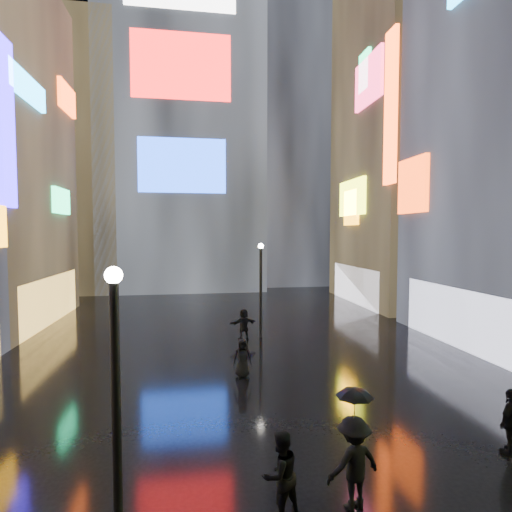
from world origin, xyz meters
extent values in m
plane|color=black|center=(0.00, 20.00, 0.00)|extent=(140.00, 140.00, 0.00)
cube|color=#2414FF|center=(-10.85, 20.00, 11.00)|extent=(0.25, 1.40, 8.00)
cube|color=#FFC659|center=(-11.10, 26.00, 1.50)|extent=(0.20, 10.00, 3.00)
cube|color=#1CFF8E|center=(-10.85, 27.82, 7.91)|extent=(0.25, 3.00, 1.71)
cube|color=#1AAAFF|center=(-10.85, 22.61, 13.61)|extent=(0.25, 4.84, 1.37)
cube|color=#FF420C|center=(-10.85, 29.70, 15.31)|extent=(0.25, 3.32, 1.94)
cube|color=white|center=(11.10, 17.00, 1.50)|extent=(0.20, 9.00, 3.00)
cube|color=#FF420C|center=(10.85, 21.12, 8.58)|extent=(0.25, 2.99, 3.26)
cube|color=#FF420C|center=(10.85, 24.00, 14.00)|extent=(0.25, 1.40, 10.00)
cube|color=black|center=(16.00, 30.00, 14.00)|extent=(10.00, 12.00, 28.00)
cube|color=white|center=(11.10, 30.00, 1.50)|extent=(0.20, 9.00, 3.00)
cube|color=#EBFF19|center=(10.85, 30.32, 8.66)|extent=(0.25, 4.92, 2.91)
cube|color=#FF3265|center=(10.85, 27.51, 17.02)|extent=(0.25, 4.36, 3.46)
cube|color=orange|center=(10.85, 30.44, 7.84)|extent=(0.25, 2.63, 2.87)
cube|color=#1CFF8E|center=(10.85, 28.19, 17.94)|extent=(0.25, 1.69, 2.90)
cube|color=black|center=(-3.00, 44.00, 21.00)|extent=(16.00, 14.00, 42.00)
cube|color=#FF1414|center=(-3.00, 36.90, 21.00)|extent=(9.00, 0.20, 6.00)
cube|color=#194CFF|center=(-3.00, 36.90, 12.00)|extent=(8.00, 0.20, 5.00)
cube|color=black|center=(9.00, 46.00, 17.00)|extent=(12.00, 12.00, 34.00)
cube|color=black|center=(-14.00, 42.00, 13.00)|extent=(10.00, 10.00, 26.00)
cylinder|color=black|center=(-3.37, 5.97, 2.50)|extent=(0.16, 0.16, 5.00)
sphere|color=white|center=(-3.37, 5.97, 5.05)|extent=(0.30, 0.30, 0.30)
cylinder|color=black|center=(1.59, 20.44, 2.50)|extent=(0.16, 0.16, 5.00)
sphere|color=white|center=(1.59, 20.44, 5.05)|extent=(0.30, 0.30, 0.30)
imported|color=black|center=(-0.34, 6.65, 0.88)|extent=(1.06, 0.96, 1.76)
imported|color=black|center=(1.23, 6.67, 0.96)|extent=(1.39, 1.01, 1.93)
imported|color=black|center=(6.09, 7.96, 0.86)|extent=(1.09, 0.79, 1.72)
imported|color=black|center=(-0.14, 14.59, 0.76)|extent=(0.79, 0.56, 1.53)
imported|color=black|center=(0.61, 20.16, 0.83)|extent=(1.61, 0.87, 1.65)
imported|color=black|center=(1.23, 6.67, 2.26)|extent=(1.05, 1.05, 0.65)
imported|color=black|center=(-0.14, 14.59, 1.98)|extent=(1.30, 1.29, 0.90)
camera|label=1|loc=(-2.03, -0.99, 5.76)|focal=28.00mm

